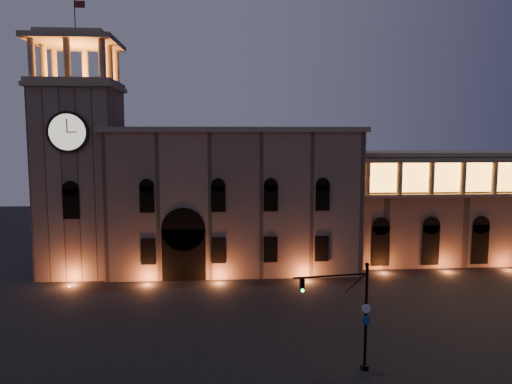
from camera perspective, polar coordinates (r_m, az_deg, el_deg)
ground at (r=43.82m, az=1.18°, el=-15.82°), size 160.00×160.00×0.00m
government_building at (r=62.81m, az=-2.57°, el=-0.71°), size 30.80×12.80×17.60m
clock_tower at (r=63.69m, az=-19.38°, el=2.40°), size 9.80×9.80×32.40m
colonnade_wing at (r=74.18m, az=24.73°, el=-1.32°), size 40.60×11.50×14.50m
traffic_light at (r=36.67m, az=11.05°, el=-13.62°), size 5.65×1.18×7.81m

